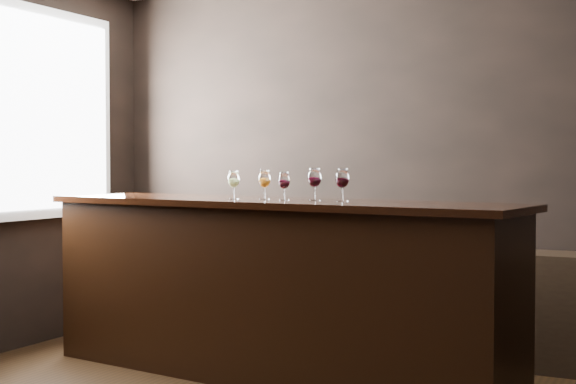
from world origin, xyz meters
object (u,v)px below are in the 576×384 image
at_px(glass_red_a, 284,181).
at_px(glass_red_b, 315,179).
at_px(glass_red_c, 342,179).
at_px(back_bar_shelf, 467,305).
at_px(bar_counter, 272,292).
at_px(glass_amber, 264,180).
at_px(glass_white, 234,180).

bearing_deg(glass_red_a, glass_red_b, 14.86).
height_order(glass_red_a, glass_red_c, glass_red_c).
xyz_separation_m(back_bar_shelf, glass_red_a, (-0.88, -1.06, 0.87)).
bearing_deg(glass_red_b, glass_red_a, -165.14).
height_order(bar_counter, glass_red_a, glass_red_a).
bearing_deg(glass_red_a, back_bar_shelf, 50.26).
bearing_deg(glass_red_b, bar_counter, -175.45).
xyz_separation_m(glass_red_b, glass_red_c, (0.20, -0.02, -0.00)).
bearing_deg(glass_red_c, glass_amber, 176.69).
bearing_deg(glass_white, glass_amber, 16.56).
height_order(back_bar_shelf, glass_red_c, glass_red_c).
relative_size(bar_counter, glass_red_b, 15.64).
relative_size(glass_white, glass_red_b, 0.91).
xyz_separation_m(glass_red_a, glass_red_c, (0.38, 0.02, 0.02)).
xyz_separation_m(back_bar_shelf, glass_red_c, (-0.50, -1.04, 0.88)).
xyz_separation_m(glass_white, glass_red_b, (0.55, 0.05, 0.01)).
xyz_separation_m(bar_counter, glass_red_b, (0.29, 0.02, 0.72)).
xyz_separation_m(glass_amber, glass_red_b, (0.36, -0.01, 0.01)).
xyz_separation_m(glass_amber, glass_red_c, (0.55, -0.03, 0.01)).
bearing_deg(glass_amber, bar_counter, -24.24).
bearing_deg(glass_red_b, back_bar_shelf, 55.47).
bearing_deg(bar_counter, glass_red_a, -7.69).
relative_size(glass_white, glass_amber, 0.98).
xyz_separation_m(bar_counter, glass_white, (-0.26, -0.03, 0.71)).
relative_size(glass_red_a, glass_red_c, 0.88).
bearing_deg(back_bar_shelf, glass_white, -139.58).
height_order(glass_amber, glass_red_a, glass_amber).
relative_size(glass_white, glass_red_c, 0.92).
bearing_deg(glass_red_c, glass_red_b, 172.89).
relative_size(bar_counter, glass_red_c, 15.75).
relative_size(glass_red_b, glass_red_c, 1.01).
bearing_deg(glass_red_a, glass_red_c, 3.74).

